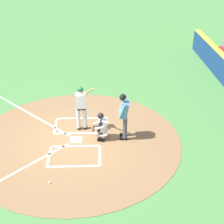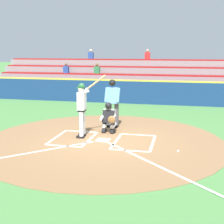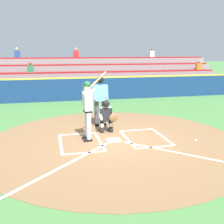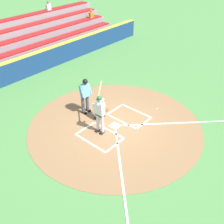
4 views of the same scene
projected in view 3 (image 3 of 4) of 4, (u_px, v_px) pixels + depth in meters
name	position (u px, v px, depth m)	size (l,w,h in m)	color
ground_plane	(114.00, 140.00, 8.59)	(120.00, 120.00, 0.00)	#4C8442
dirt_circle	(114.00, 140.00, 8.59)	(8.00, 8.00, 0.01)	olive
home_plate_and_chalk	(121.00, 150.00, 7.75)	(7.93, 4.91, 0.01)	white
batter	(88.00, 106.00, 8.38)	(0.90, 0.77, 2.13)	silver
catcher	(106.00, 115.00, 9.38)	(0.59, 0.63, 1.13)	black
plate_umpire	(100.00, 98.00, 10.07)	(0.59, 0.43, 1.86)	#4C4C51
baseball	(196.00, 141.00, 8.46)	(0.07, 0.07, 0.07)	white
backstop_wall	(83.00, 89.00, 15.58)	(22.00, 0.36, 1.31)	navy
bleacher_stand	(77.00, 80.00, 18.64)	(20.00, 4.25, 3.00)	gray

